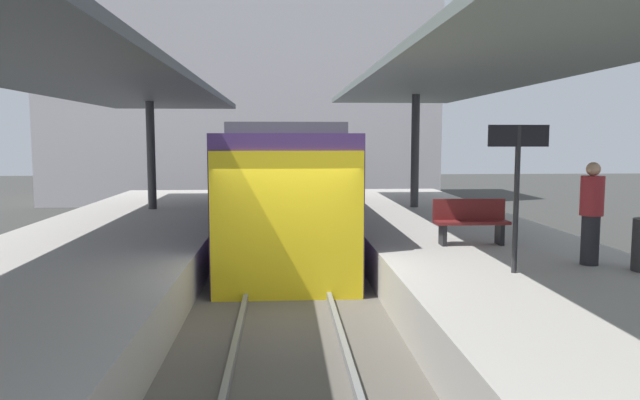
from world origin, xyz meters
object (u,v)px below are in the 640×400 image
platform_bench (470,220)px  platform_sign (518,165)px  commuter_train (285,189)px  passenger_near_bench (591,212)px

platform_bench → platform_sign: bearing=-92.4°
commuter_train → platform_bench: commuter_train is taller
passenger_near_bench → commuter_train: bearing=127.8°
platform_bench → passenger_near_bench: passenger_near_bench is taller
commuter_train → passenger_near_bench: size_ratio=6.29×
commuter_train → platform_bench: 5.52m
platform_sign → platform_bench: bearing=87.6°
platform_bench → passenger_near_bench: size_ratio=0.85×
platform_bench → platform_sign: platform_sign is taller
commuter_train → platform_bench: (3.49, -4.27, -0.26)m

